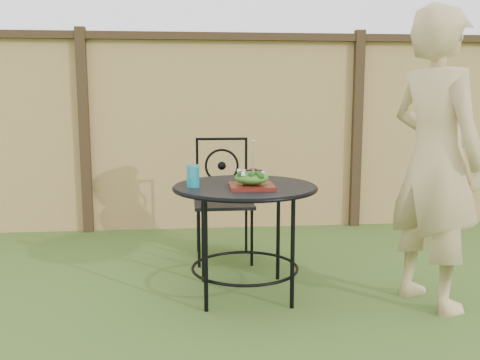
{
  "coord_description": "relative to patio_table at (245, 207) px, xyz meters",
  "views": [
    {
      "loc": [
        -0.34,
        -2.94,
        1.29
      ],
      "look_at": [
        -0.01,
        0.44,
        0.75
      ],
      "focal_mm": 40.0,
      "sensor_mm": 36.0,
      "label": 1
    }
  ],
  "objects": [
    {
      "name": "diner",
      "position": [
        1.12,
        -0.26,
        0.32
      ],
      "size": [
        0.65,
        0.77,
        1.81
      ],
      "primitive_type": "imported",
      "rotation": [
        0.0,
        0.0,
        1.96
      ],
      "color": "tan",
      "rests_on": "ground"
    },
    {
      "name": "patio_chair",
      "position": [
        -0.09,
        0.83,
        -0.08
      ],
      "size": [
        0.46,
        0.46,
        0.95
      ],
      "color": "black",
      "rests_on": "ground"
    },
    {
      "name": "fence",
      "position": [
        -0.02,
        1.81,
        0.36
      ],
      "size": [
        8.0,
        0.12,
        1.9
      ],
      "color": "tan",
      "rests_on": "ground"
    },
    {
      "name": "fork",
      "position": [
        0.04,
        -0.11,
        0.33
      ],
      "size": [
        0.01,
        0.01,
        0.18
      ],
      "primitive_type": "cylinder",
      "color": "silver",
      "rests_on": "salad"
    },
    {
      "name": "drinking_glass",
      "position": [
        -0.33,
        -0.03,
        0.21
      ],
      "size": [
        0.08,
        0.08,
        0.14
      ],
      "primitive_type": "cylinder",
      "color": "#0D8BA1",
      "rests_on": "patio_table"
    },
    {
      "name": "ground",
      "position": [
        -0.02,
        -0.39,
        -0.59
      ],
      "size": [
        60.0,
        60.0,
        0.0
      ],
      "primitive_type": "plane",
      "color": "#274C18",
      "rests_on": "ground"
    },
    {
      "name": "salad_plate",
      "position": [
        0.03,
        -0.11,
        0.15
      ],
      "size": [
        0.27,
        0.27,
        0.02
      ],
      "primitive_type": "cube",
      "color": "#4F0B11",
      "rests_on": "patio_table"
    },
    {
      "name": "patio_table",
      "position": [
        0.0,
        0.0,
        0.0
      ],
      "size": [
        0.92,
        0.92,
        0.72
      ],
      "color": "black",
      "rests_on": "ground"
    },
    {
      "name": "salad",
      "position": [
        0.03,
        -0.11,
        0.2
      ],
      "size": [
        0.21,
        0.21,
        0.08
      ],
      "primitive_type": "ellipsoid",
      "color": "#235614",
      "rests_on": "salad_plate"
    }
  ]
}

